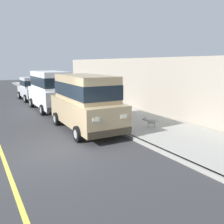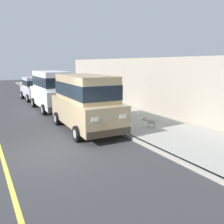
{
  "view_description": "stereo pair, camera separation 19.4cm",
  "coord_description": "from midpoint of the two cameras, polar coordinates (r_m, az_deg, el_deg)",
  "views": [
    {
      "loc": [
        -2.26,
        -7.79,
        3.06
      ],
      "look_at": [
        3.19,
        1.63,
        0.85
      ],
      "focal_mm": 38.92,
      "sensor_mm": 36.0,
      "label": 1
    },
    {
      "loc": [
        -2.1,
        -7.88,
        3.06
      ],
      "look_at": [
        3.19,
        1.63,
        0.85
      ],
      "focal_mm": 38.92,
      "sensor_mm": 36.0,
      "label": 2
    }
  ],
  "objects": [
    {
      "name": "lane_centre_line",
      "position": [
        8.43,
        -23.48,
        -10.77
      ],
      "size": [
        0.12,
        57.6,
        0.01
      ],
      "primitive_type": "cube",
      "color": "#E0D64C",
      "rests_on": "ground"
    },
    {
      "name": "car_tan_van",
      "position": [
        11.13,
        -5.76,
        2.82
      ],
      "size": [
        2.23,
        4.95,
        2.52
      ],
      "color": "tan",
      "rests_on": "ground"
    },
    {
      "name": "ground_plane",
      "position": [
        8.69,
        -12.81,
        -9.43
      ],
      "size": [
        80.0,
        80.0,
        0.0
      ],
      "primitive_type": "plane",
      "color": "#38383A"
    },
    {
      "name": "dog_grey",
      "position": [
        11.27,
        9.47,
        -2.18
      ],
      "size": [
        0.57,
        0.57,
        0.49
      ],
      "color": "#999691",
      "rests_on": "sidewalk"
    },
    {
      "name": "car_white_van",
      "position": [
        16.49,
        -13.57,
        5.36
      ],
      "size": [
        2.16,
        4.91,
        2.52
      ],
      "color": "white",
      "rests_on": "ground"
    },
    {
      "name": "sidewalk",
      "position": [
        11.04,
        12.97,
        -4.54
      ],
      "size": [
        3.6,
        64.0,
        0.14
      ],
      "primitive_type": "cube",
      "color": "#A8A59E",
      "rests_on": "ground"
    },
    {
      "name": "curb",
      "position": [
        9.96,
        5.19,
        -6.03
      ],
      "size": [
        0.16,
        64.0,
        0.14
      ],
      "primitive_type": "cube",
      "color": "gray",
      "rests_on": "ground"
    },
    {
      "name": "car_silver_hatchback",
      "position": [
        21.5,
        -17.43,
        5.39
      ],
      "size": [
        2.04,
        3.85,
        1.88
      ],
      "color": "#BCBCC1",
      "rests_on": "ground"
    },
    {
      "name": "building_facade",
      "position": [
        16.62,
        5.05,
        6.66
      ],
      "size": [
        0.5,
        20.0,
        3.36
      ],
      "primitive_type": "cube",
      "color": "#9E9384",
      "rests_on": "ground"
    }
  ]
}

